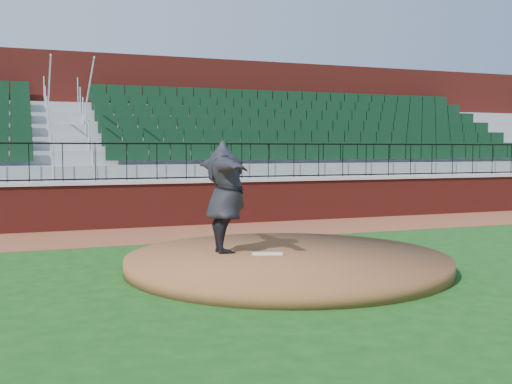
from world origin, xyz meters
TOP-DOWN VIEW (x-y plane):
  - ground at (0.00, 0.00)m, footprint 90.00×90.00m
  - warning_track at (0.00, 5.40)m, footprint 34.00×3.20m
  - field_wall at (0.00, 7.00)m, footprint 34.00×0.35m
  - wall_cap at (0.00, 7.00)m, footprint 34.00×0.45m
  - wall_railing at (0.00, 7.00)m, footprint 34.00×0.05m
  - seating_stands at (0.00, 9.72)m, footprint 34.00×5.10m
  - concourse_wall at (0.00, 12.52)m, footprint 34.00×0.50m
  - pitchers_mound at (0.09, 0.17)m, footprint 5.79×5.79m
  - pitching_rubber at (-0.23, 0.31)m, footprint 0.57×0.32m
  - pitcher at (-0.87, 0.79)m, footprint 0.76×2.54m

SIDE VIEW (x-z plane):
  - ground at x=0.00m, z-range 0.00..0.00m
  - warning_track at x=0.00m, z-range 0.00..0.01m
  - pitchers_mound at x=0.09m, z-range 0.00..0.25m
  - pitching_rubber at x=-0.23m, z-range 0.25..0.29m
  - field_wall at x=0.00m, z-range 0.00..1.20m
  - wall_cap at x=0.00m, z-range 1.20..1.30m
  - pitcher at x=-0.87m, z-range 0.25..2.30m
  - wall_railing at x=0.00m, z-range 1.30..2.30m
  - seating_stands at x=0.00m, z-range 0.00..4.60m
  - concourse_wall at x=0.00m, z-range 0.00..5.50m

